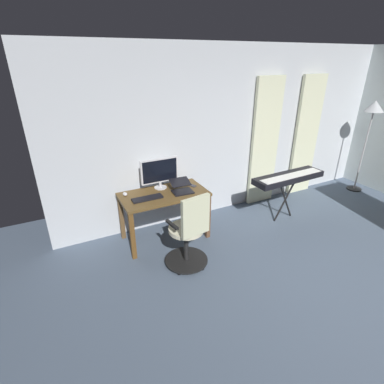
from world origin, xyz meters
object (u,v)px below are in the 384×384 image
(desk, at_px, (164,200))
(piano_keyboard, at_px, (289,178))
(laptop, at_px, (182,188))
(floor_lamp, at_px, (372,116))
(computer_mouse, at_px, (125,194))
(computer_monitor, at_px, (160,172))
(office_chair, at_px, (189,234))
(cell_phone_face_up, at_px, (192,185))
(computer_keyboard, at_px, (147,198))

(desk, relative_size, piano_keyboard, 0.97)
(laptop, height_order, floor_lamp, floor_lamp)
(computer_mouse, bearing_deg, computer_monitor, -178.56)
(desk, xyz_separation_m, computer_monitor, (-0.03, -0.20, 0.36))
(desk, bearing_deg, office_chair, 91.89)
(desk, height_order, computer_mouse, computer_mouse)
(desk, height_order, laptop, laptop)
(computer_monitor, distance_m, cell_phone_face_up, 0.52)
(office_chair, relative_size, laptop, 3.14)
(office_chair, relative_size, cell_phone_face_up, 7.15)
(computer_monitor, bearing_deg, desk, 81.82)
(cell_phone_face_up, bearing_deg, floor_lamp, 155.41)
(cell_phone_face_up, distance_m, piano_keyboard, 1.55)
(floor_lamp, bearing_deg, computer_mouse, -3.83)
(computer_keyboard, distance_m, laptop, 0.51)
(computer_monitor, distance_m, piano_keyboard, 2.02)
(laptop, distance_m, computer_mouse, 0.78)
(office_chair, xyz_separation_m, cell_phone_face_up, (-0.44, -0.80, 0.26))
(computer_mouse, bearing_deg, desk, 159.82)
(desk, relative_size, laptop, 3.67)
(piano_keyboard, relative_size, floor_lamp, 0.71)
(laptop, xyz_separation_m, cell_phone_face_up, (-0.22, -0.12, -0.05))
(desk, relative_size, computer_keyboard, 2.91)
(office_chair, height_order, floor_lamp, floor_lamp)
(desk, height_order, cell_phone_face_up, cell_phone_face_up)
(cell_phone_face_up, relative_size, floor_lamp, 0.08)
(laptop, xyz_separation_m, computer_mouse, (0.75, -0.24, -0.03))
(desk, distance_m, piano_keyboard, 1.99)
(piano_keyboard, height_order, floor_lamp, floor_lamp)
(laptop, height_order, cell_phone_face_up, laptop)
(laptop, bearing_deg, computer_keyboard, 5.99)
(desk, distance_m, computer_monitor, 0.41)
(desk, distance_m, floor_lamp, 4.17)
(cell_phone_face_up, bearing_deg, office_chair, 39.45)
(office_chair, height_order, cell_phone_face_up, office_chair)
(office_chair, xyz_separation_m, computer_monitor, (-0.00, -0.94, 0.50))
(office_chair, bearing_deg, desk, 83.77)
(office_chair, bearing_deg, computer_mouse, 111.33)
(computer_monitor, xyz_separation_m, computer_mouse, (0.53, 0.01, -0.23))
(laptop, bearing_deg, computer_monitor, -44.74)
(computer_mouse, bearing_deg, office_chair, 119.45)
(computer_keyboard, relative_size, floor_lamp, 0.24)
(computer_monitor, xyz_separation_m, cell_phone_face_up, (-0.44, 0.14, -0.25))
(desk, xyz_separation_m, laptop, (-0.25, 0.06, 0.16))
(computer_mouse, relative_size, piano_keyboard, 0.08)
(computer_monitor, bearing_deg, cell_phone_face_up, 162.80)
(cell_phone_face_up, xyz_separation_m, floor_lamp, (-3.61, 0.18, 0.75))
(laptop, distance_m, floor_lamp, 3.90)
(office_chair, xyz_separation_m, piano_keyboard, (-1.93, -0.37, 0.25))
(office_chair, xyz_separation_m, laptop, (-0.22, -0.68, 0.30))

